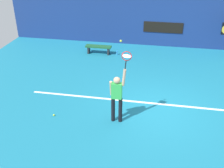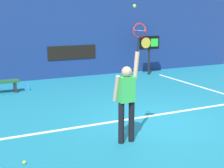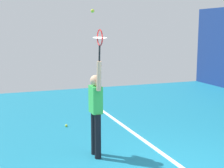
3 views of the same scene
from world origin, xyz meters
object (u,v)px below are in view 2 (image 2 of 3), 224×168
scoreboard_clock (149,44)px  tennis_ball (135,6)px  spare_ball (24,162)px  tennis_player (126,98)px  tennis_racket (139,32)px  water_bottle (28,87)px

scoreboard_clock → tennis_ball: bearing=-124.2°
spare_ball → tennis_player: bearing=3.3°
tennis_racket → spare_ball: tennis_racket is taller
scoreboard_clock → spare_ball: 9.90m
tennis_racket → scoreboard_clock: (4.47, 6.75, -1.00)m
tennis_player → water_bottle: (-0.97, 5.88, -0.89)m
water_bottle → scoreboard_clock: bearing=8.6°
tennis_racket → water_bottle: (-1.26, 5.89, -2.28)m
tennis_ball → spare_ball: 3.73m
spare_ball → water_bottle: bearing=78.1°
water_bottle → tennis_racket: bearing=-78.0°
tennis_racket → spare_ball: 3.46m
tennis_player → spare_ball: bearing=-176.7°
scoreboard_clock → water_bottle: (-5.73, -0.87, -1.28)m
tennis_player → scoreboard_clock: bearing=54.8°
tennis_ball → tennis_player: bearing=143.0°
tennis_racket → spare_ball: (-2.52, -0.12, -2.36)m
tennis_racket → tennis_ball: 0.56m
tennis_ball → scoreboard_clock: bearing=55.8°
scoreboard_clock → water_bottle: size_ratio=7.45×
tennis_player → scoreboard_clock: size_ratio=1.11×
tennis_player → spare_ball: 2.44m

